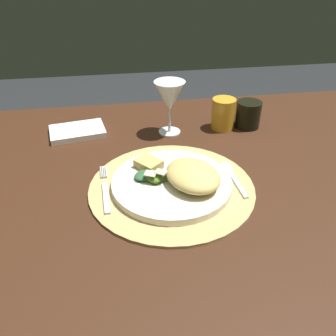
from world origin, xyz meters
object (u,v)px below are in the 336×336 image
(spoon, at_px, (230,172))
(amber_tumbler, at_px, (223,114))
(dinner_plate, at_px, (172,183))
(fork, at_px, (105,190))
(napkin, at_px, (77,131))
(wine_glass, at_px, (170,98))
(dark_tumbler, at_px, (248,114))
(dining_table, at_px, (182,226))

(spoon, distance_m, amber_tumbler, 0.25)
(dinner_plate, relative_size, fork, 1.52)
(fork, distance_m, napkin, 0.30)
(napkin, relative_size, wine_glass, 1.00)
(fork, height_order, amber_tumbler, amber_tumbler)
(dinner_plate, distance_m, napkin, 0.36)
(napkin, xyz_separation_m, dark_tumbler, (0.48, -0.03, 0.03))
(dining_table, distance_m, dinner_plate, 0.16)
(dark_tumbler, bearing_deg, napkin, 176.48)
(dinner_plate, relative_size, wine_glass, 1.76)
(spoon, height_order, amber_tumbler, amber_tumbler)
(wine_glass, bearing_deg, napkin, 172.82)
(amber_tumbler, bearing_deg, dining_table, -123.94)
(dinner_plate, bearing_deg, dining_table, 40.29)
(dining_table, bearing_deg, napkin, 132.82)
(spoon, bearing_deg, dining_table, -179.23)
(dark_tumbler, bearing_deg, amber_tumbler, 178.47)
(napkin, distance_m, amber_tumbler, 0.41)
(dining_table, xyz_separation_m, dark_tumbler, (0.23, 0.24, 0.18))
(dinner_plate, height_order, spoon, dinner_plate)
(dinner_plate, bearing_deg, napkin, 126.49)
(wine_glass, xyz_separation_m, dark_tumbler, (0.23, 0.00, -0.06))
(dining_table, bearing_deg, dinner_plate, -139.71)
(fork, bearing_deg, amber_tumbler, 38.26)
(fork, bearing_deg, napkin, 104.52)
(dinner_plate, height_order, fork, dinner_plate)
(dining_table, height_order, wine_glass, wine_glass)
(amber_tumbler, height_order, dark_tumbler, amber_tumbler)
(dining_table, height_order, dark_tumbler, dark_tumbler)
(spoon, relative_size, dark_tumbler, 1.90)
(fork, bearing_deg, wine_glass, 55.22)
(spoon, bearing_deg, dinner_plate, -168.92)
(dinner_plate, relative_size, amber_tumbler, 2.95)
(dining_table, relative_size, dinner_plate, 5.75)
(wine_glass, bearing_deg, dark_tumbler, 0.62)
(dinner_plate, distance_m, wine_glass, 0.28)
(fork, distance_m, dark_tumbler, 0.48)
(dining_table, relative_size, spoon, 10.35)
(dinner_plate, distance_m, dark_tumbler, 0.37)
(fork, xyz_separation_m, napkin, (-0.08, 0.29, -0.00))
(napkin, height_order, wine_glass, wine_glass)
(dining_table, xyz_separation_m, wine_glass, (0.01, 0.23, 0.24))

